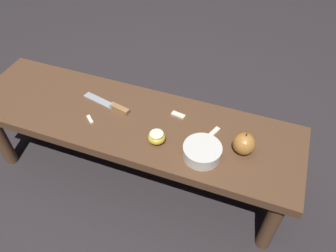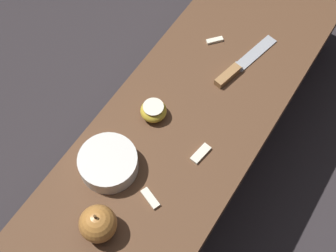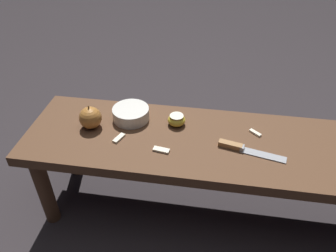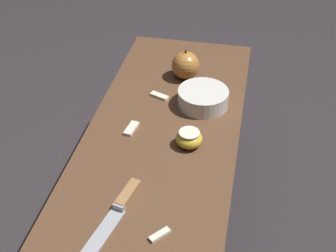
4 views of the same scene
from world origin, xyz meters
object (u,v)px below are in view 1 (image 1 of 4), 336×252
Objects in this scene: apple_cut at (157,137)px; bowl at (202,151)px; apple_whole at (244,144)px; knife at (113,106)px; wooden_bench at (132,128)px.

apple_cut is 0.18m from bowl.
bowl is (-0.14, -0.07, -0.02)m from apple_whole.
apple_whole is (0.56, -0.05, 0.03)m from knife.
apple_whole reaches higher than bowl.
bowl is at bearing 176.76° from knife.
knife reaches higher than wooden_bench.
apple_whole is at bearing 11.52° from apple_cut.
apple_cut reaches higher than knife.
knife is 0.56m from apple_whole.
apple_cut is at bearing -168.48° from apple_whole.
apple_whole is 0.32m from apple_cut.
knife is at bearing 175.20° from apple_whole.
knife is 3.46× the size of apple_cut.
bowl reaches higher than apple_cut.
apple_whole is at bearing 28.51° from bowl.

